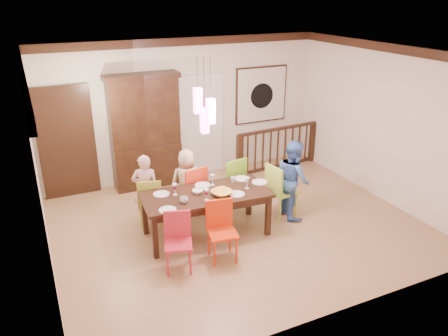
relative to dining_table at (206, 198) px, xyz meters
name	(u,v)px	position (x,y,z in m)	size (l,w,h in m)	color
floor	(237,225)	(0.60, 0.06, -0.66)	(6.00, 6.00, 0.00)	#A57E50
ceiling	(239,53)	(0.60, 0.06, 2.24)	(6.00, 6.00, 0.00)	white
wall_back	(185,110)	(0.60, 2.56, 0.79)	(6.00, 6.00, 0.00)	beige
wall_left	(38,177)	(-2.40, 0.06, 0.79)	(5.00, 5.00, 0.00)	beige
wall_right	(382,123)	(3.60, 0.06, 0.79)	(5.00, 5.00, 0.00)	beige
crown_molding	(239,58)	(0.60, 0.06, 2.16)	(6.00, 5.00, 0.16)	black
panel_door	(67,144)	(-1.80, 2.51, 0.39)	(1.04, 0.07, 2.24)	black
white_doorway	(201,126)	(0.95, 2.52, 0.39)	(0.97, 0.05, 2.22)	silver
painting	(261,95)	(2.40, 2.52, 0.94)	(1.25, 0.06, 1.25)	black
pendant_cluster	(204,110)	(0.00, 0.00, 1.44)	(0.27, 0.21, 1.14)	#FF4C9A
dining_table	(206,198)	(0.00, 0.00, 0.00)	(2.09, 1.05, 0.75)	black
chair_far_left	(150,198)	(-0.74, 0.72, -0.16)	(0.47, 0.47, 0.87)	#969F2D
chair_far_mid	(191,187)	(0.01, 0.72, -0.11)	(0.51, 0.51, 0.96)	red
chair_far_right	(230,179)	(0.77, 0.73, -0.09)	(0.53, 0.53, 0.99)	#76B325
chair_near_left	(178,240)	(-0.74, -0.75, -0.17)	(0.49, 0.49, 0.86)	#B92532
chair_near_mid	(222,229)	(-0.06, -0.77, -0.14)	(0.47, 0.47, 0.91)	red
chair_end_right	(282,187)	(1.46, 0.04, -0.10)	(0.51, 0.51, 0.99)	#A1C740
china_hutch	(145,131)	(-0.32, 2.36, 0.49)	(1.45, 0.46, 2.30)	black
balustrade	(278,147)	(2.58, 2.01, -0.16)	(2.11, 0.23, 0.96)	black
person_far_left	(146,190)	(-0.77, 0.80, -0.04)	(0.46, 0.30, 1.25)	beige
person_far_mid	(187,182)	(0.00, 0.87, -0.06)	(0.59, 0.38, 1.20)	beige
person_end_right	(293,179)	(1.65, -0.01, 0.04)	(0.68, 0.53, 1.40)	#4673C4
serving_bowl	(222,193)	(0.20, -0.18, 0.13)	(0.33, 0.33, 0.08)	yellow
small_bowl	(198,192)	(-0.12, 0.05, 0.12)	(0.18, 0.18, 0.06)	white
cup_left	(184,200)	(-0.43, -0.18, 0.14)	(0.12, 0.12, 0.10)	silver
cup_right	(233,180)	(0.58, 0.20, 0.13)	(0.10, 0.10, 0.09)	silver
plate_far_left	(161,194)	(-0.66, 0.25, 0.09)	(0.26, 0.26, 0.01)	white
plate_far_mid	(203,185)	(0.06, 0.29, 0.09)	(0.26, 0.26, 0.01)	white
plate_far_right	(242,179)	(0.78, 0.26, 0.09)	(0.26, 0.26, 0.01)	white
plate_near_left	(168,210)	(-0.74, -0.31, 0.09)	(0.26, 0.26, 0.01)	white
plate_near_mid	(237,194)	(0.42, -0.25, 0.09)	(0.26, 0.26, 0.01)	white
plate_end_right	(260,182)	(0.98, 0.00, 0.09)	(0.26, 0.26, 0.01)	white
wine_glass_a	(175,189)	(-0.47, 0.15, 0.18)	(0.08, 0.08, 0.19)	#590C19
wine_glass_b	(213,180)	(0.22, 0.24, 0.18)	(0.08, 0.08, 0.19)	silver
wine_glass_c	(206,195)	(-0.09, -0.24, 0.18)	(0.08, 0.08, 0.19)	#590C19
wine_glass_d	(247,183)	(0.68, -0.12, 0.18)	(0.08, 0.08, 0.19)	silver
napkin	(212,202)	(-0.05, -0.36, 0.09)	(0.18, 0.14, 0.01)	#D83359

